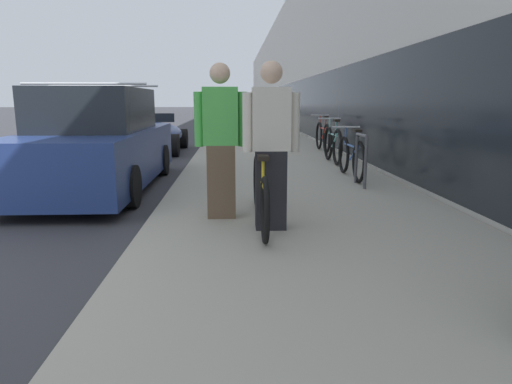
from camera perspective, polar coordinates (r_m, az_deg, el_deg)
The scene contains 11 objects.
sidewalk_slab at distance 24.07m, azimuth -0.60°, elevation 7.96°, with size 3.86×70.00×0.10m.
storefront_facade at distance 33.03m, azimuth 11.40°, elevation 14.52°, with size 10.01×70.00×6.86m.
tandem_bicycle at distance 5.17m, azimuth 0.51°, elevation 0.15°, with size 0.52×2.31×0.83m.
person_rider at distance 4.82m, azimuth 1.88°, elevation 5.68°, with size 0.60×0.23×1.76m.
person_bystander at distance 5.33m, azimuth -4.41°, elevation 6.29°, with size 0.61×0.24×1.78m.
bike_rack_hoop at distance 7.56m, azimuth 13.00°, elevation 4.61°, with size 0.05×0.60×0.84m.
cruiser_bike_nearest at distance 8.36m, azimuth 11.78°, elevation 4.34°, with size 0.52×1.78×0.90m.
cruiser_bike_middle at distance 10.38m, azimuth 9.56°, elevation 5.91°, with size 0.52×1.73×0.98m.
cruiser_bike_farthest at distance 12.72m, azimuth 8.34°, elevation 6.91°, with size 0.52×1.86×0.98m.
parked_sedan_curbside at distance 8.03m, azimuth -19.10°, elevation 5.63°, with size 1.86×4.79×1.73m.
vintage_roadster_curbside at distance 13.58m, azimuth -12.76°, elevation 6.91°, with size 1.74×3.93×1.10m.
Camera 1 is at (4.07, -3.01, 1.46)m, focal length 32.00 mm.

